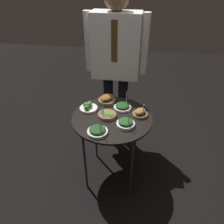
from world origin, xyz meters
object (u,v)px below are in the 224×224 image
bowl_spinach_back_right (126,123)px  bowl_asparagus_mid_right (107,115)px  bowl_spinach_center (97,131)px  waiter_figure (116,54)px  bowl_roast_far_rim (140,113)px  bowl_spinach_front_right (122,106)px  serving_cart (112,122)px  bowl_broccoli_mid_left (88,107)px  bowl_roast_front_center (107,99)px

bowl_spinach_back_right → bowl_asparagus_mid_right: (-0.17, 0.10, -0.01)m
bowl_spinach_center → waiter_figure: waiter_figure is taller
bowl_asparagus_mid_right → waiter_figure: bearing=91.2°
bowl_roast_far_rim → bowl_spinach_center: size_ratio=0.75×
bowl_spinach_front_right → bowl_roast_far_rim: bearing=-27.7°
bowl_spinach_back_right → bowl_spinach_front_right: 0.25m
serving_cart → bowl_spinach_front_right: size_ratio=4.34×
bowl_spinach_back_right → serving_cart: bearing=140.7°
bowl_broccoli_mid_left → bowl_roast_front_center: bearing=46.2°
serving_cart → waiter_figure: (-0.05, 0.56, 0.40)m
bowl_roast_far_rim → bowl_spinach_front_right: 0.18m
bowl_asparagus_mid_right → bowl_roast_front_center: bowl_asparagus_mid_right is taller
bowl_roast_front_center → waiter_figure: waiter_figure is taller
serving_cart → bowl_broccoli_mid_left: bearing=160.4°
bowl_spinach_front_right → bowl_spinach_center: bowl_spinach_center is taller
bowl_spinach_back_right → bowl_roast_front_center: (-0.21, 0.33, 0.01)m
serving_cart → bowl_roast_far_rim: size_ratio=5.19×
bowl_roast_far_rim → bowl_roast_front_center: size_ratio=0.81×
waiter_figure → bowl_roast_far_rim: bearing=-60.3°
bowl_asparagus_mid_right → bowl_broccoli_mid_left: bearing=155.3°
bowl_asparagus_mid_right → waiter_figure: 0.66m
bowl_asparagus_mid_right → serving_cart: bearing=5.4°
bowl_asparagus_mid_right → bowl_spinach_front_right: (0.11, 0.15, 0.01)m
bowl_spinach_front_right → bowl_asparagus_mid_right: bearing=-127.5°
bowl_spinach_front_right → bowl_roast_front_center: bowl_spinach_front_right is taller
serving_cart → bowl_spinach_center: (-0.07, -0.23, 0.07)m
bowl_broccoli_mid_left → bowl_roast_far_rim: bearing=-2.8°
bowl_spinach_back_right → bowl_spinach_center: size_ratio=0.94×
serving_cart → bowl_roast_far_rim: 0.25m
serving_cart → bowl_broccoli_mid_left: bowl_broccoli_mid_left is taller
bowl_roast_far_rim → bowl_roast_front_center: (-0.32, 0.17, 0.00)m
bowl_asparagus_mid_right → bowl_roast_front_center: 0.24m
bowl_roast_far_rim → bowl_roast_front_center: bearing=152.1°
bowl_spinach_center → bowl_roast_front_center: bearing=91.7°
waiter_figure → bowl_spinach_back_right: bearing=-74.7°
serving_cart → bowl_asparagus_mid_right: bearing=-174.6°
bowl_asparagus_mid_right → bowl_spinach_front_right: 0.19m
bowl_roast_front_center → bowl_broccoli_mid_left: bearing=-133.8°
bowl_roast_far_rim → bowl_asparagus_mid_right: bearing=-167.2°
bowl_broccoli_mid_left → waiter_figure: size_ratio=0.10×
bowl_spinach_back_right → bowl_spinach_center: bearing=-147.5°
bowl_spinach_back_right → bowl_roast_far_rim: bearing=57.2°
bowl_asparagus_mid_right → bowl_broccoli_mid_left: (-0.19, 0.09, 0.01)m
bowl_roast_front_center → waiter_figure: size_ratio=0.10×
bowl_roast_far_rim → bowl_roast_front_center: 0.36m
serving_cart → bowl_asparagus_mid_right: 0.08m
bowl_spinach_front_right → serving_cart: bearing=-116.4°
bowl_roast_front_center → bowl_spinach_front_right: bearing=-28.2°
bowl_asparagus_mid_right → bowl_roast_front_center: size_ratio=1.07×
bowl_asparagus_mid_right → bowl_roast_front_center: (-0.04, 0.23, 0.02)m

